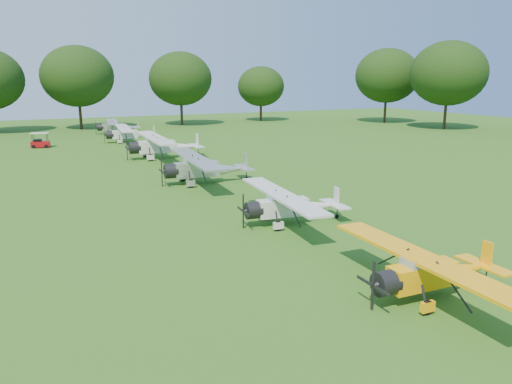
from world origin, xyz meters
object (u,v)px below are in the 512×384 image
Objects in this scene: aircraft_6 at (129,133)px; aircraft_5 at (162,144)px; aircraft_3 at (290,204)px; aircraft_2 at (432,270)px; golf_cart at (40,143)px; aircraft_4 at (204,167)px; aircraft_7 at (116,126)px.

aircraft_5 is at bearing -82.46° from aircraft_6.
aircraft_3 is 0.79× the size of aircraft_5.
aircraft_2 is 4.18× the size of golf_cart.
aircraft_6 is at bearing 92.16° from aircraft_2.
aircraft_5 is 1.17× the size of aircraft_6.
aircraft_2 is at bearing -66.65° from golf_cart.
aircraft_4 is at bearing 92.96° from aircraft_2.
golf_cart is at bearing 115.44° from aircraft_4.
aircraft_2 is 50.60m from aircraft_6.
aircraft_4 reaches higher than aircraft_6.
golf_cart is (-10.88, -10.98, -0.59)m from aircraft_7.
aircraft_6 is at bearing -84.19° from aircraft_7.
aircraft_4 is 38.25m from aircraft_7.
aircraft_6 is at bearing 13.20° from golf_cart.
aircraft_3 reaches higher than golf_cart.
aircraft_2 is at bearing -83.96° from aircraft_4.
aircraft_3 is at bearing -83.13° from aircraft_6.
aircraft_2 is 36.40m from aircraft_5.
aircraft_7 is (0.28, 61.26, 0.10)m from aircraft_2.
aircraft_5 is at bearing -41.03° from golf_cart.
aircraft_5 reaches higher than aircraft_2.
aircraft_5 reaches higher than aircraft_6.
aircraft_2 is 10.64m from aircraft_3.
golf_cart is (-10.71, 39.64, -0.54)m from aircraft_3.
aircraft_2 is 61.26m from aircraft_7.
aircraft_4 is 27.59m from aircraft_6.
aircraft_6 is at bearing 94.43° from aircraft_5.
aircraft_4 is at bearing -84.03° from aircraft_6.
golf_cart is at bearing -126.24° from aircraft_7.
aircraft_4 is at bearing -88.80° from aircraft_5.
aircraft_6 reaches higher than aircraft_2.
aircraft_3 is 39.96m from aircraft_6.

